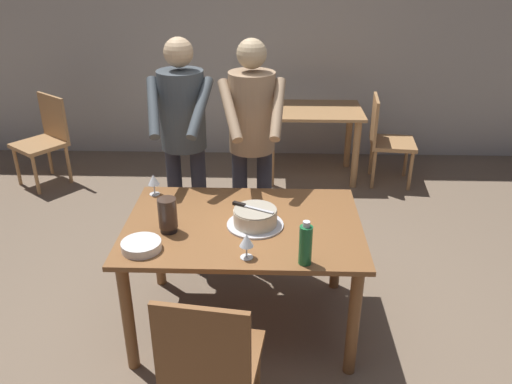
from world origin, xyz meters
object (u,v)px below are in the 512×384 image
object	(u,v)px
person_standing_beside	(183,131)
background_table	(312,124)
plate_stack	(141,246)
background_chair_0	(386,137)
cake_on_platter	(255,218)
main_dining_table	(243,239)
wine_glass_near	(246,241)
wine_glass_far	(154,180)
chair_near_side	(210,360)
water_bottle	(306,244)
background_chair_1	(45,137)
hurricane_lamp	(168,215)
person_cutting_cake	(252,133)
cake_knife	(245,206)

from	to	relation	value
person_standing_beside	background_table	bearing A→B (deg)	58.20
plate_stack	background_table	size ratio (longest dim) A/B	0.22
person_standing_beside	background_chair_0	size ratio (longest dim) A/B	1.91
plate_stack	background_table	bearing A→B (deg)	67.58
cake_on_platter	plate_stack	world-z (taller)	cake_on_platter
main_dining_table	plate_stack	size ratio (longest dim) A/B	6.46
cake_on_platter	wine_glass_near	size ratio (longest dim) A/B	2.36
wine_glass_far	background_chair_0	distance (m)	2.75
wine_glass_near	chair_near_side	world-z (taller)	chair_near_side
water_bottle	background_chair_1	xyz separation A→B (m)	(-2.49, 2.60, -0.37)
cake_on_platter	water_bottle	xyz separation A→B (m)	(0.27, -0.39, 0.06)
water_bottle	plate_stack	bearing A→B (deg)	173.32
plate_stack	wine_glass_near	size ratio (longest dim) A/B	1.53
cake_on_platter	background_chair_1	size ratio (longest dim) A/B	0.38
cake_on_platter	hurricane_lamp	xyz separation A→B (m)	(-0.50, -0.08, 0.06)
main_dining_table	hurricane_lamp	xyz separation A→B (m)	(-0.43, -0.11, 0.22)
main_dining_table	plate_stack	bearing A→B (deg)	-149.89
person_cutting_cake	background_chair_0	xyz separation A→B (m)	(1.30, 1.59, -0.58)
cake_on_platter	cake_knife	size ratio (longest dim) A/B	1.35
background_chair_0	cake_on_platter	bearing A→B (deg)	-118.34
background_chair_1	plate_stack	bearing A→B (deg)	-57.40
chair_near_side	background_chair_1	xyz separation A→B (m)	(-2.03, 3.05, 0.00)
plate_stack	person_standing_beside	bearing A→B (deg)	85.51
water_bottle	hurricane_lamp	bearing A→B (deg)	158.26
cake_knife	background_table	xyz separation A→B (m)	(0.58, 2.42, -0.29)
wine_glass_near	background_table	world-z (taller)	wine_glass_near
main_dining_table	background_table	xyz separation A→B (m)	(0.59, 2.42, -0.06)
cake_on_platter	hurricane_lamp	bearing A→B (deg)	-170.61
wine_glass_far	background_chair_0	size ratio (longest dim) A/B	0.16
plate_stack	wine_glass_near	bearing A→B (deg)	-6.03
wine_glass_far	person_standing_beside	xyz separation A→B (m)	(0.15, 0.36, 0.22)
hurricane_lamp	wine_glass_near	bearing A→B (deg)	-29.68
plate_stack	background_table	xyz separation A→B (m)	(1.13, 2.74, -0.20)
cake_knife	background_chair_1	distance (m)	3.08
wine_glass_near	wine_glass_far	size ratio (longest dim) A/B	1.00
cake_on_platter	background_chair_0	distance (m)	2.65
main_dining_table	wine_glass_far	xyz separation A→B (m)	(-0.62, 0.38, 0.21)
water_bottle	background_chair_1	world-z (taller)	water_bottle
hurricane_lamp	person_standing_beside	distance (m)	0.87
person_cutting_cake	person_standing_beside	world-z (taller)	same
wine_glass_near	person_cutting_cake	size ratio (longest dim) A/B	0.08
main_dining_table	background_chair_0	bearing A→B (deg)	60.00
wine_glass_near	person_standing_beside	xyz separation A→B (m)	(-0.50, 1.11, 0.22)
background_chair_0	background_table	bearing A→B (deg)	170.00
chair_near_side	background_chair_0	bearing A→B (deg)	65.57
cake_knife	person_standing_beside	size ratio (longest dim) A/B	0.15
plate_stack	background_table	distance (m)	2.97
main_dining_table	hurricane_lamp	distance (m)	0.49
water_bottle	chair_near_side	distance (m)	0.74
cake_knife	wine_glass_far	distance (m)	0.73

